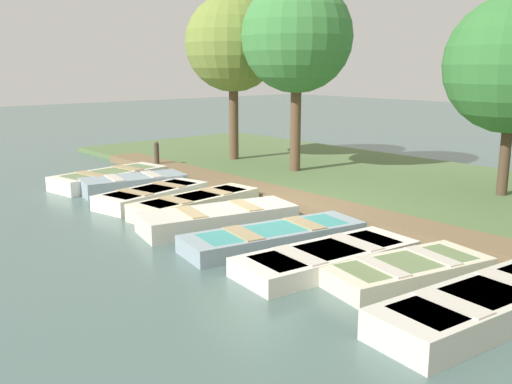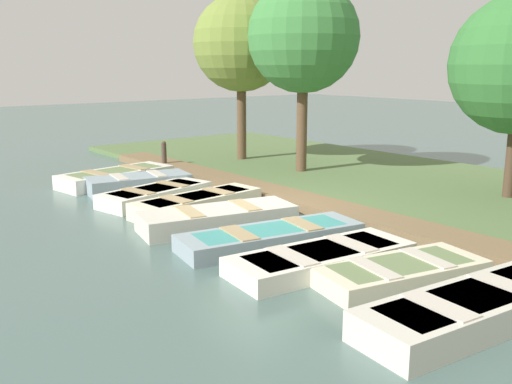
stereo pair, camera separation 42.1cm
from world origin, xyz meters
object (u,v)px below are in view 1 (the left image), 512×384
Objects in this scene: rowboat_8 at (483,305)px; rowboat_3 at (196,203)px; rowboat_0 at (110,178)px; rowboat_2 at (152,195)px; rowboat_5 at (275,236)px; rowboat_6 at (328,258)px; rowboat_7 at (407,270)px; park_tree_far_left at (233,44)px; mooring_post_near at (157,156)px; park_tree_left at (297,37)px; rowboat_1 at (134,184)px; rowboat_4 at (219,218)px.

rowboat_3 is at bearing -86.87° from rowboat_8.
rowboat_0 is 2.65m from rowboat_2.
rowboat_3 is 0.89× the size of rowboat_5.
rowboat_8 is at bearing 96.95° from rowboat_6.
rowboat_6 is 1.31m from rowboat_7.
rowboat_8 is 0.64× the size of park_tree_far_left.
rowboat_0 is 4.10m from rowboat_3.
rowboat_5 is (0.30, 2.99, -0.03)m from rowboat_3.
rowboat_5 reaches higher than rowboat_7.
rowboat_8 is at bearing 79.27° from rowboat_0.
rowboat_2 is 4.48m from mooring_post_near.
mooring_post_near reaches higher than rowboat_7.
park_tree_left is at bearing 170.40° from rowboat_2.
park_tree_left is at bearing -114.19° from rowboat_8.
rowboat_8 is (0.41, 7.17, 0.01)m from rowboat_3.
rowboat_6 is (0.14, 1.46, -0.00)m from rowboat_5.
park_tree_left reaches higher than rowboat_1.
rowboat_6 is at bearing 101.90° from rowboat_4.
rowboat_5 is 7.98m from park_tree_left.
rowboat_7 is 11.96m from park_tree_far_left.
rowboat_3 is 0.57× the size of park_tree_left.
mooring_post_near is (-2.11, -5.23, 0.27)m from rowboat_3.
rowboat_7 is (-0.35, 7.12, -0.02)m from rowboat_2.
park_tree_left is (-4.85, 1.18, 3.88)m from rowboat_1.
rowboat_4 reaches higher than rowboat_6.
rowboat_0 reaches higher than rowboat_5.
mooring_post_near reaches higher than rowboat_6.
park_tree_far_left reaches higher than rowboat_0.
rowboat_6 is at bearing 75.28° from mooring_post_near.
park_tree_left is (-4.76, -7.36, 3.94)m from rowboat_7.
park_tree_far_left reaches higher than mooring_post_near.
rowboat_5 is at bearing 106.38° from rowboat_4.
park_tree_far_left is (-4.81, -1.76, 3.77)m from rowboat_1.
rowboat_5 is 8.57m from mooring_post_near.
rowboat_5 is 1.10× the size of rowboat_6.
mooring_post_near is at bearing -52.33° from park_tree_left.
rowboat_3 reaches higher than rowboat_6.
rowboat_8 is at bearing 98.91° from rowboat_5.
rowboat_6 is (0.44, 4.45, -0.04)m from rowboat_3.
park_tree_left is at bearing 90.69° from park_tree_far_left.
rowboat_4 is 3.65× the size of mooring_post_near.
mooring_post_near is at bearing -12.34° from park_tree_far_left.
rowboat_1 is 0.49× the size of park_tree_left.
mooring_post_near is at bearing -98.26° from rowboat_6.
park_tree_left reaches higher than rowboat_0.
rowboat_2 is 7.10m from park_tree_far_left.
mooring_post_near is (-2.52, -6.63, 0.25)m from rowboat_4.
rowboat_1 is at bearing -85.83° from rowboat_8.
rowboat_1 is (-0.08, 1.22, 0.01)m from rowboat_0.
rowboat_5 is (-0.11, 1.59, -0.05)m from rowboat_4.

